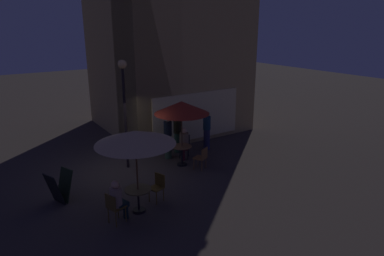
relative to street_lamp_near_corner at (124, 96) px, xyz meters
name	(u,v)px	position (x,y,z in m)	size (l,w,h in m)	color
ground_plane	(121,172)	(-0.38, -0.26, -2.77)	(60.00, 60.00, 0.00)	#3A322D
cafe_building	(158,38)	(3.07, 3.05, 1.83)	(6.39, 6.38, 9.22)	tan
street_lamp_near_corner	(124,96)	(0.00, 0.00, 0.00)	(0.31, 0.31, 4.03)	black
menu_sandwich_board	(59,187)	(-2.79, -1.38, -2.26)	(0.83, 0.76, 1.00)	black
cafe_table_0	(182,151)	(1.82, -0.96, -2.20)	(0.74, 0.74, 0.77)	black
cafe_table_1	(138,195)	(-1.03, -3.17, -2.24)	(0.76, 0.76, 0.71)	black
patio_umbrella_0	(182,108)	(1.82, -0.96, -0.50)	(2.04, 2.04, 2.51)	black
patio_umbrella_1	(135,138)	(-1.03, -3.17, -0.51)	(2.23, 2.23, 2.46)	black
cafe_chair_0	(184,144)	(2.35, -0.28, -2.22)	(0.61, 0.61, 0.91)	black
cafe_chair_1	(202,156)	(2.23, -1.72, -2.26)	(0.57, 0.57, 0.85)	brown
cafe_chair_2	(158,185)	(-0.25, -2.90, -2.25)	(0.49, 0.49, 0.86)	#543E15
cafe_chair_3	(114,206)	(-1.85, -3.41, -2.22)	(0.52, 0.52, 0.89)	#513D19
patron_seated_0	(184,141)	(2.27, -0.39, -2.05)	(0.53, 0.56, 1.26)	#49161F
patron_seated_1	(118,199)	(-1.72, -3.37, -2.06)	(0.52, 0.41, 1.26)	black
patron_standing_2	(168,138)	(1.73, -0.05, -1.90)	(0.32, 0.32, 1.72)	#365137
patron_standing_3	(207,130)	(3.62, -0.08, -1.91)	(0.32, 0.32, 1.69)	#27284B
patron_standing_4	(178,134)	(2.42, 0.34, -1.96)	(0.36, 0.36, 1.61)	#2C5038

